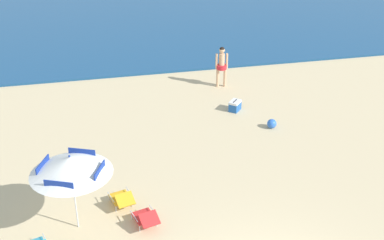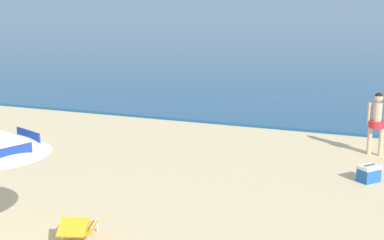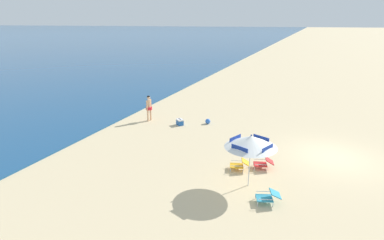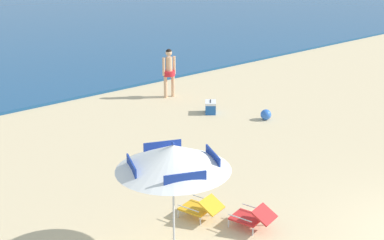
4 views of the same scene
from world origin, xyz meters
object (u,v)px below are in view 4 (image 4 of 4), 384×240
at_px(cooler_box, 211,107).
at_px(beach_ball, 266,115).
at_px(lounge_chair_under_umbrella, 201,207).
at_px(beach_umbrella_striped_main, 173,158).
at_px(lounge_chair_facing_sea, 253,217).
at_px(person_standing_near_shore, 169,69).

distance_m(cooler_box, beach_ball, 1.88).
xyz_separation_m(lounge_chair_under_umbrella, beach_ball, (5.75, 3.51, -0.10)).
height_order(beach_umbrella_striped_main, lounge_chair_facing_sea, beach_umbrella_striped_main).
xyz_separation_m(person_standing_near_shore, beach_ball, (0.84, -3.97, -0.85)).
relative_size(lounge_chair_under_umbrella, beach_ball, 2.90).
distance_m(person_standing_near_shore, beach_ball, 4.14).
relative_size(beach_umbrella_striped_main, beach_ball, 7.82).
xyz_separation_m(lounge_chair_facing_sea, cooler_box, (4.30, 6.14, -0.07)).
height_order(lounge_chair_under_umbrella, person_standing_near_shore, person_standing_near_shore).
height_order(person_standing_near_shore, beach_ball, person_standing_near_shore).
bearing_deg(person_standing_near_shore, cooler_box, -91.67).
xyz_separation_m(lounge_chair_facing_sea, beach_ball, (5.20, 4.50, -0.10)).
bearing_deg(beach_ball, lounge_chair_facing_sea, -139.18).
height_order(beach_umbrella_striped_main, person_standing_near_shore, beach_umbrella_striped_main).
height_order(lounge_chair_under_umbrella, lounge_chair_facing_sea, lounge_chair_under_umbrella).
bearing_deg(lounge_chair_facing_sea, cooler_box, 55.03).
bearing_deg(lounge_chair_under_umbrella, beach_umbrella_striped_main, -152.33).
xyz_separation_m(beach_umbrella_striped_main, lounge_chair_facing_sea, (1.79, -0.33, -1.70)).
relative_size(beach_umbrella_striped_main, person_standing_near_shore, 1.52).
height_order(lounge_chair_facing_sea, person_standing_near_shore, person_standing_near_shore).
distance_m(lounge_chair_under_umbrella, lounge_chair_facing_sea, 1.13).
height_order(beach_umbrella_striped_main, cooler_box, beach_umbrella_striped_main).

